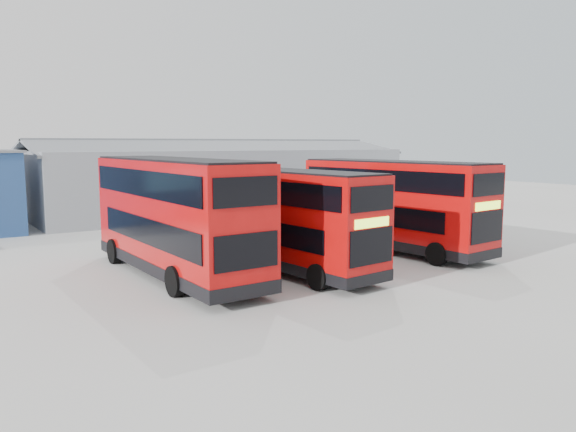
{
  "coord_description": "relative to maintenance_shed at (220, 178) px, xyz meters",
  "views": [
    {
      "loc": [
        -13.81,
        -22.24,
        5.53
      ],
      "look_at": [
        1.06,
        -0.39,
        2.1
      ],
      "focal_mm": 35.0,
      "sensor_mm": 36.0,
      "label": 1
    }
  ],
  "objects": [
    {
      "name": "single_decker_blue",
      "position": [
        2.87,
        -15.56,
        -1.05
      ],
      "size": [
        4.03,
        11.77,
        3.13
      ],
      "rotation": [
        0.0,
        0.0,
        3.02
      ],
      "color": "#0C1335",
      "rests_on": "ground"
    },
    {
      "name": "maintenance_shed",
      "position": [
        0.0,
        0.0,
        0.0
      ],
      "size": [
        30.5,
        12.0,
        5.89
      ],
      "color": "#969BA3",
      "rests_on": "ground"
    },
    {
      "name": "double_decker_right",
      "position": [
        -1.13,
        -21.49,
        -0.29
      ],
      "size": [
        3.39,
        11.14,
        4.65
      ],
      "rotation": [
        0.0,
        0.0,
        0.07
      ],
      "color": "#BD0B0A",
      "rests_on": "ground"
    },
    {
      "name": "double_decker_left",
      "position": [
        -12.74,
        -20.6,
        -0.15
      ],
      "size": [
        3.07,
        11.68,
        4.92
      ],
      "rotation": [
        0.0,
        0.0,
        3.15
      ],
      "color": "#BD0B0A",
      "rests_on": "ground"
    },
    {
      "name": "ground_plane",
      "position": [
        -8.0,
        -20.0,
        -2.6
      ],
      "size": [
        120.0,
        120.0,
        0.0
      ],
      "primitive_type": "plane",
      "color": "#ADADA7",
      "rests_on": "ground"
    },
    {
      "name": "double_decker_centre",
      "position": [
        -8.31,
        -22.08,
        -0.41
      ],
      "size": [
        3.31,
        10.58,
        4.4
      ],
      "rotation": [
        0.0,
        0.0,
        0.08
      ],
      "color": "#BD0B0A",
      "rests_on": "ground"
    }
  ]
}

